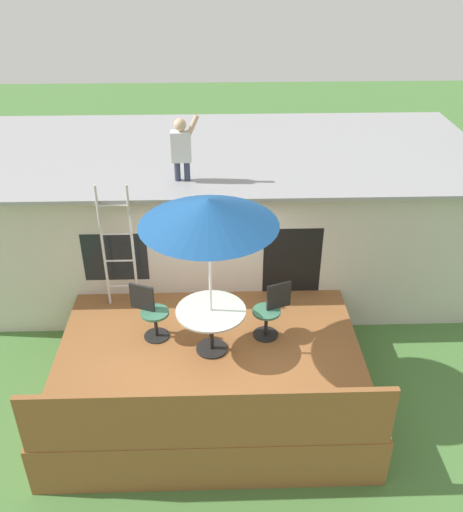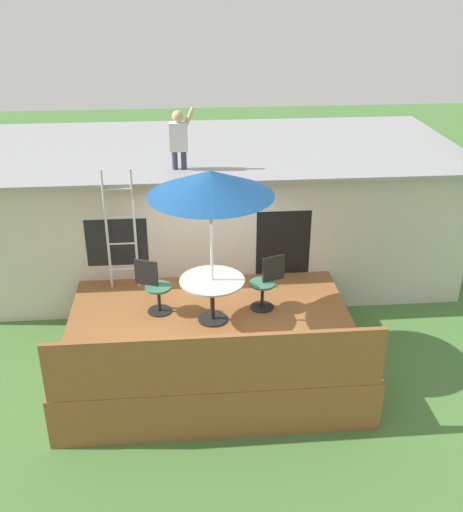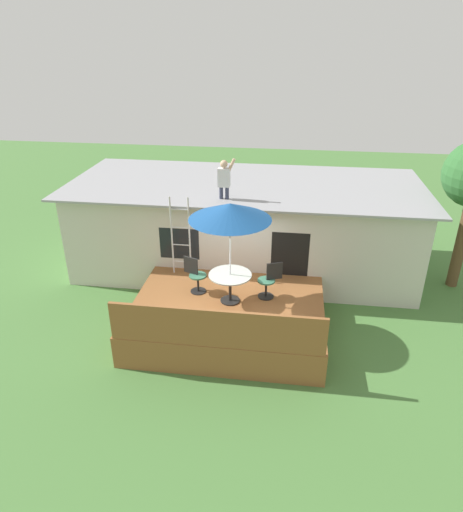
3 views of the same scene
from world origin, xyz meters
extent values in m
plane|color=#477538|center=(0.00, 0.00, 0.00)|extent=(40.00, 40.00, 0.00)
cube|color=beige|center=(0.00, 3.60, 1.33)|extent=(10.00, 4.00, 2.66)
cube|color=#99999E|center=(0.00, 3.60, 2.69)|extent=(10.50, 4.50, 0.06)
cube|color=black|center=(-1.58, 1.61, 1.55)|extent=(1.10, 0.03, 0.90)
cube|color=black|center=(1.44, 1.61, 1.05)|extent=(1.00, 0.03, 2.00)
cube|color=brown|center=(0.00, 0.00, 0.40)|extent=(4.65, 3.66, 0.80)
cube|color=brown|center=(0.00, -1.78, 1.25)|extent=(4.55, 0.08, 0.90)
cylinder|color=black|center=(0.04, 0.06, 0.82)|extent=(0.48, 0.48, 0.03)
cylinder|color=black|center=(0.04, 0.06, 1.17)|extent=(0.07, 0.07, 0.71)
cylinder|color=#999E93|center=(0.04, 0.06, 1.53)|extent=(1.04, 1.04, 0.03)
cylinder|color=silver|center=(0.04, 0.06, 2.00)|extent=(0.04, 0.04, 2.40)
cone|color=#194C8C|center=(0.04, 0.06, 3.15)|extent=(1.90, 1.90, 0.38)
cylinder|color=silver|center=(-1.70, 1.32, 1.90)|extent=(0.04, 0.04, 2.20)
cylinder|color=silver|center=(-1.22, 1.32, 1.90)|extent=(0.04, 0.04, 2.20)
cylinder|color=silver|center=(-1.46, 1.32, 1.15)|extent=(0.48, 0.03, 0.03)
cylinder|color=silver|center=(-1.46, 1.32, 1.65)|extent=(0.48, 0.03, 0.03)
cylinder|color=silver|center=(-1.46, 1.32, 2.15)|extent=(0.48, 0.03, 0.03)
cylinder|color=silver|center=(-1.46, 1.32, 2.65)|extent=(0.48, 0.03, 0.03)
cylinder|color=#33384C|center=(-0.49, 2.12, 2.89)|extent=(0.10, 0.10, 0.34)
cylinder|color=#33384C|center=(-0.33, 2.12, 2.89)|extent=(0.10, 0.10, 0.34)
cube|color=silver|center=(-0.41, 2.12, 3.31)|extent=(0.32, 0.20, 0.50)
sphere|color=tan|center=(-0.41, 2.12, 3.67)|extent=(0.20, 0.20, 0.20)
cylinder|color=tan|center=(-0.23, 2.12, 3.61)|extent=(0.26, 0.08, 0.44)
cylinder|color=black|center=(-0.83, 0.40, 0.81)|extent=(0.40, 0.40, 0.02)
cylinder|color=black|center=(-0.83, 0.40, 1.03)|extent=(0.06, 0.06, 0.44)
cylinder|color=#33664C|center=(-0.83, 0.40, 1.26)|extent=(0.44, 0.44, 0.04)
cube|color=black|center=(-1.02, 0.47, 1.50)|extent=(0.39, 0.18, 0.44)
cylinder|color=black|center=(0.89, 0.38, 0.81)|extent=(0.40, 0.40, 0.02)
cylinder|color=black|center=(0.89, 0.38, 1.03)|extent=(0.06, 0.06, 0.44)
cylinder|color=#33664C|center=(0.89, 0.38, 1.26)|extent=(0.44, 0.44, 0.04)
cube|color=black|center=(1.08, 0.45, 1.50)|extent=(0.39, 0.18, 0.44)
camera|label=1|loc=(0.13, -6.56, 6.43)|focal=39.21mm
camera|label=2|loc=(-0.37, -8.30, 6.02)|focal=42.10mm
camera|label=3|loc=(1.38, -9.47, 6.77)|focal=32.07mm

